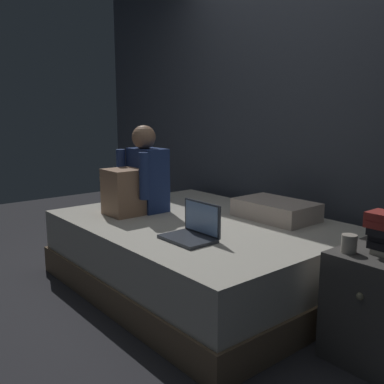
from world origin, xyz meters
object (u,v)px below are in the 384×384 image
at_px(laptop, 193,230).
at_px(pillow, 276,210).
at_px(nightstand, 381,308).
at_px(mug, 349,244).
at_px(person_sitting, 138,180).
at_px(bed, 199,253).

relative_size(laptop, pillow, 0.57).
height_order(nightstand, mug, mug).
xyz_separation_m(person_sitting, laptop, (0.81, -0.13, -0.20)).
bearing_deg(bed, pillow, 55.22).
xyz_separation_m(person_sitting, mug, (1.66, 0.16, -0.13)).
bearing_deg(pillow, laptop, -89.21).
height_order(bed, mug, mug).
bearing_deg(mug, pillow, 150.62).
distance_m(nightstand, mug, 0.37).
bearing_deg(pillow, mug, -29.38).
relative_size(bed, mug, 22.22).
bearing_deg(laptop, nightstand, 22.73).
distance_m(nightstand, pillow, 1.09).
distance_m(bed, nightstand, 1.30).
relative_size(nightstand, laptop, 1.75).
distance_m(person_sitting, pillow, 1.04).
relative_size(bed, pillow, 3.57).
distance_m(bed, mug, 1.23).
relative_size(laptop, mug, 3.56).
distance_m(person_sitting, laptop, 0.84).
relative_size(nightstand, mug, 6.21).
xyz_separation_m(nightstand, mug, (-0.13, -0.12, 0.32)).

